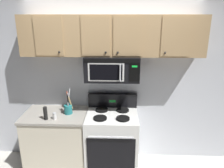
# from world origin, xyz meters

# --- Properties ---
(back_wall) EXTENTS (5.20, 0.10, 2.70)m
(back_wall) POSITION_xyz_m (0.00, 0.79, 1.35)
(back_wall) COLOR silver
(back_wall) RESTS_ON ground_plane
(stove_range) EXTENTS (0.76, 0.69, 1.12)m
(stove_range) POSITION_xyz_m (0.00, 0.42, 0.47)
(stove_range) COLOR white
(stove_range) RESTS_ON ground_plane
(over_range_microwave) EXTENTS (0.76, 0.43, 0.35)m
(over_range_microwave) POSITION_xyz_m (-0.00, 0.54, 1.58)
(over_range_microwave) COLOR black
(upper_cabinets) EXTENTS (2.50, 0.36, 0.55)m
(upper_cabinets) POSITION_xyz_m (-0.00, 0.57, 2.02)
(upper_cabinets) COLOR tan
(counter_segment) EXTENTS (0.93, 0.65, 0.90)m
(counter_segment) POSITION_xyz_m (-0.84, 0.43, 0.45)
(counter_segment) COLOR beige
(counter_segment) RESTS_ON ground_plane
(utensil_crock_teal) EXTENTS (0.13, 0.12, 0.37)m
(utensil_crock_teal) POSITION_xyz_m (-0.64, 0.44, 0.99)
(utensil_crock_teal) COLOR teal
(utensil_crock_teal) RESTS_ON counter_segment
(salt_shaker) EXTENTS (0.05, 0.05, 0.10)m
(salt_shaker) POSITION_xyz_m (-0.79, 0.25, 0.95)
(salt_shaker) COLOR white
(salt_shaker) RESTS_ON counter_segment
(pepper_mill) EXTENTS (0.05, 0.05, 0.19)m
(pepper_mill) POSITION_xyz_m (-0.91, 0.24, 0.99)
(pepper_mill) COLOR black
(pepper_mill) RESTS_ON counter_segment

